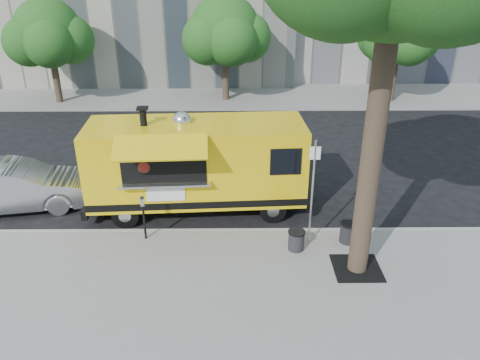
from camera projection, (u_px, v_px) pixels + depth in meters
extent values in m
plane|color=black|center=(251.00, 218.00, 14.44)|extent=(120.00, 120.00, 0.00)
cube|color=gray|center=(256.00, 303.00, 10.81)|extent=(60.00, 6.00, 0.15)
cube|color=#999993|center=(252.00, 232.00, 13.57)|extent=(60.00, 0.14, 0.16)
cube|color=gray|center=(244.00, 96.00, 26.57)|extent=(60.00, 5.00, 0.15)
cylinder|color=#33261C|center=(372.00, 150.00, 10.47)|extent=(0.48, 0.48, 6.50)
cube|color=black|center=(357.00, 268.00, 11.88)|extent=(1.20, 1.20, 0.02)
cylinder|color=#33261C|center=(56.00, 78.00, 24.80)|extent=(0.36, 0.36, 2.60)
sphere|color=#154F19|center=(48.00, 32.00, 23.78)|extent=(3.42, 3.42, 3.42)
cylinder|color=#33261C|center=(226.00, 76.00, 25.24)|extent=(0.36, 0.36, 2.60)
sphere|color=#154F19|center=(225.00, 29.00, 24.20)|extent=(3.60, 3.60, 3.60)
cylinder|color=#33261C|center=(393.00, 77.00, 25.05)|extent=(0.36, 0.36, 2.60)
sphere|color=#154F19|center=(399.00, 32.00, 24.06)|extent=(3.24, 3.24, 3.24)
cylinder|color=silver|center=(312.00, 193.00, 12.34)|extent=(0.06, 0.06, 3.00)
cube|color=white|center=(315.00, 153.00, 11.84)|extent=(0.28, 0.02, 0.35)
cylinder|color=black|center=(144.00, 222.00, 12.91)|extent=(0.06, 0.06, 1.05)
cube|color=silver|center=(142.00, 202.00, 12.64)|extent=(0.10, 0.08, 0.22)
sphere|color=black|center=(142.00, 198.00, 12.58)|extent=(0.11, 0.11, 0.11)
cube|color=yellow|center=(197.00, 161.00, 14.24)|extent=(6.60, 2.57, 2.34)
cube|color=black|center=(198.00, 189.00, 14.66)|extent=(6.62, 2.59, 0.22)
cube|color=black|center=(302.00, 193.00, 14.98)|extent=(0.30, 2.09, 0.30)
cube|color=black|center=(92.00, 200.00, 14.57)|extent=(0.30, 2.09, 0.30)
cube|color=black|center=(303.00, 147.00, 14.28)|extent=(0.15, 1.76, 0.95)
cylinder|color=black|center=(273.00, 209.00, 14.11)|extent=(0.81, 0.33, 0.80)
cylinder|color=black|center=(266.00, 183.00, 15.76)|extent=(0.81, 0.33, 0.80)
cylinder|color=black|center=(126.00, 214.00, 13.84)|extent=(0.81, 0.33, 0.80)
cylinder|color=black|center=(134.00, 187.00, 15.49)|extent=(0.81, 0.33, 0.80)
cube|color=black|center=(164.00, 164.00, 13.09)|extent=(2.40, 0.32, 1.05)
cube|color=silver|center=(165.00, 185.00, 13.19)|extent=(2.61, 0.50, 0.06)
cube|color=yellow|center=(160.00, 147.00, 12.31)|extent=(2.55, 1.09, 0.42)
cube|color=white|center=(166.00, 193.00, 13.40)|extent=(1.10, 0.10, 0.50)
cylinder|color=black|center=(143.00, 117.00, 13.53)|extent=(0.20, 0.20, 0.55)
sphere|color=silver|center=(182.00, 121.00, 13.87)|extent=(0.56, 0.56, 0.56)
sphere|color=maroon|center=(145.00, 162.00, 13.34)|extent=(0.84, 0.84, 0.84)
cylinder|color=#FF590C|center=(145.00, 170.00, 13.19)|extent=(0.35, 0.14, 0.34)
imported|color=#B6B7BD|center=(16.00, 186.00, 14.70)|extent=(4.85, 2.39, 1.53)
cylinder|color=black|center=(296.00, 240.00, 12.53)|extent=(0.43, 0.43, 0.56)
cylinder|color=black|center=(297.00, 232.00, 12.42)|extent=(0.47, 0.47, 0.04)
cylinder|color=black|center=(348.00, 232.00, 12.86)|extent=(0.45, 0.45, 0.58)
cylinder|color=black|center=(349.00, 224.00, 12.75)|extent=(0.49, 0.49, 0.04)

